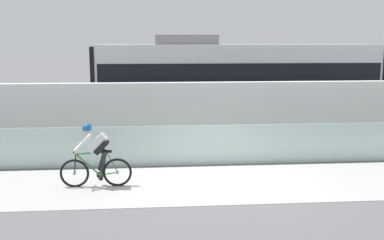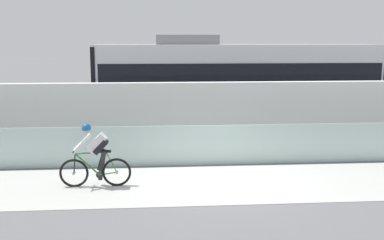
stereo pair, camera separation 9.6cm
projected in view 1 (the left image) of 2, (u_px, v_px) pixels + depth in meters
name	position (u px, v px, depth m)	size (l,w,h in m)	color
ground_plane	(220.00, 184.00, 11.78)	(200.00, 200.00, 0.00)	slate
bike_path_deck	(220.00, 183.00, 11.78)	(32.00, 3.20, 0.01)	beige
glass_parapet	(211.00, 145.00, 13.49)	(32.00, 0.05, 1.18)	#ADC6C1
concrete_barrier_wall	(204.00, 117.00, 15.17)	(32.00, 0.36, 2.26)	white
tram_rail_near	(197.00, 135.00, 17.80)	(32.00, 0.08, 0.01)	#595654
tram_rail_far	(194.00, 128.00, 19.21)	(32.00, 0.08, 0.01)	#595654
tram	(236.00, 84.00, 18.32)	(11.06, 2.54, 3.81)	silver
cyclist_on_bike	(96.00, 156.00, 11.38)	(1.77, 0.58, 1.61)	black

